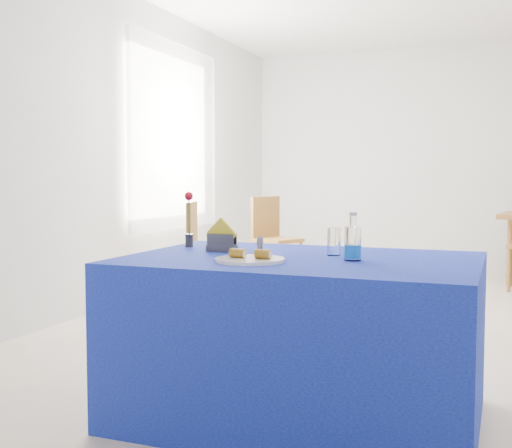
% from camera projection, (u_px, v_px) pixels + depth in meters
% --- Properties ---
extents(floor, '(7.00, 7.00, 0.00)m').
position_uv_depth(floor, '(404.00, 325.00, 4.94)').
color(floor, beige).
rests_on(floor, ground).
extents(room_shell, '(7.00, 7.00, 7.00)m').
position_uv_depth(room_shell, '(407.00, 96.00, 4.82)').
color(room_shell, silver).
rests_on(room_shell, ground).
extents(window_pane, '(0.04, 1.50, 1.60)m').
position_uv_depth(window_pane, '(170.00, 137.00, 6.47)').
color(window_pane, white).
rests_on(window_pane, room_shell).
extents(curtain, '(0.04, 1.75, 1.85)m').
position_uv_depth(curtain, '(176.00, 137.00, 6.45)').
color(curtain, white).
rests_on(curtain, room_shell).
extents(plate, '(0.31, 0.31, 0.01)m').
position_uv_depth(plate, '(250.00, 260.00, 2.82)').
color(plate, white).
rests_on(plate, blue_table).
extents(drinking_glass, '(0.06, 0.06, 0.13)m').
position_uv_depth(drinking_glass, '(334.00, 242.00, 3.04)').
color(drinking_glass, white).
rests_on(drinking_glass, blue_table).
extents(salt_shaker, '(0.03, 0.03, 0.08)m').
position_uv_depth(salt_shaker, '(260.00, 245.00, 3.09)').
color(salt_shaker, slate).
rests_on(salt_shaker, blue_table).
extents(pepper_shaker, '(0.03, 0.03, 0.08)m').
position_uv_depth(pepper_shaker, '(260.00, 246.00, 3.08)').
color(pepper_shaker, slate).
rests_on(pepper_shaker, blue_table).
extents(blue_table, '(1.60, 1.10, 0.76)m').
position_uv_depth(blue_table, '(300.00, 338.00, 3.00)').
color(blue_table, '#101297').
rests_on(blue_table, floor).
extents(water_bottle, '(0.08, 0.08, 0.21)m').
position_uv_depth(water_bottle, '(353.00, 244.00, 2.86)').
color(water_bottle, white).
rests_on(water_bottle, blue_table).
extents(napkin_holder, '(0.16, 0.07, 0.17)m').
position_uv_depth(napkin_holder, '(222.00, 242.00, 3.21)').
color(napkin_holder, '#3A3A3F').
rests_on(napkin_holder, blue_table).
extents(rose_vase, '(0.05, 0.05, 0.30)m').
position_uv_depth(rose_vase, '(189.00, 221.00, 3.42)').
color(rose_vase, '#232327').
rests_on(rose_vase, blue_table).
extents(chair_win_a, '(0.53, 0.53, 0.93)m').
position_uv_depth(chair_win_a, '(204.00, 248.00, 5.46)').
color(chair_win_a, brown).
rests_on(chair_win_a, floor).
extents(chair_win_b, '(0.55, 0.55, 0.93)m').
position_uv_depth(chair_win_b, '(272.00, 233.00, 7.00)').
color(chair_win_b, brown).
rests_on(chair_win_b, floor).
extents(banana_pieces, '(0.19, 0.06, 0.04)m').
position_uv_depth(banana_pieces, '(251.00, 254.00, 2.81)').
color(banana_pieces, gold).
rests_on(banana_pieces, plate).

